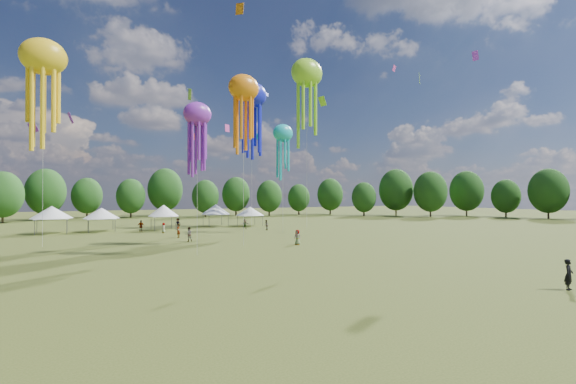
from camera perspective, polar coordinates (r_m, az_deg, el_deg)
ground at (r=23.28m, az=23.46°, el=-14.64°), size 300.00×300.00×0.00m
observer_main at (r=29.42m, az=35.76°, el=-9.76°), size 0.76×0.59×1.85m
spectator_near at (r=50.16m, az=-14.29°, el=-6.01°), size 0.90×0.72×1.79m
spectators_far at (r=62.35m, az=-11.27°, el=-4.97°), size 19.60×31.00×1.89m
festival_tents at (r=69.81m, az=-18.63°, el=-2.69°), size 37.55×9.00×4.17m
show_kites at (r=62.67m, az=-5.79°, el=13.36°), size 45.22×27.67×30.41m
small_kites at (r=65.05m, az=-12.09°, el=22.96°), size 63.84×62.78×36.68m
treeline at (r=77.61m, az=-18.46°, el=0.12°), size 201.57×95.24×13.43m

